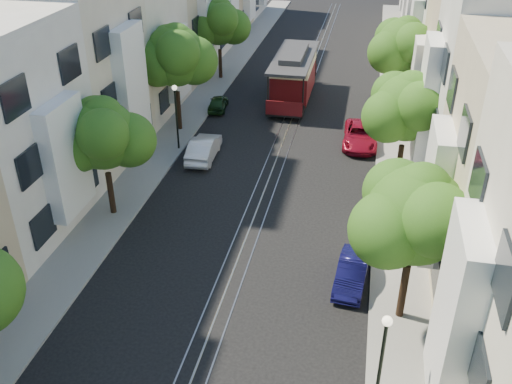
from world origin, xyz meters
The scene contains 22 objects.
ground centered at (0.00, 28.00, 0.00)m, with size 200.00×200.00×0.00m, color black.
sidewalk_east centered at (7.25, 28.00, 0.06)m, with size 2.50×80.00×0.12m, color gray.
sidewalk_west centered at (-7.25, 28.00, 0.06)m, with size 2.50×80.00×0.12m, color gray.
rail_left centered at (-0.55, 28.00, 0.01)m, with size 0.06×80.00×0.02m, color gray.
rail_slot centered at (0.00, 28.00, 0.01)m, with size 0.06×80.00×0.02m, color gray.
rail_right centered at (0.55, 28.00, 0.01)m, with size 0.06×80.00×0.02m, color gray.
lane_line centered at (0.00, 28.00, 0.00)m, with size 0.08×80.00×0.01m, color tan.
townhouses_east centered at (11.87, 27.91, 5.18)m, with size 7.75×72.00×12.00m.
townhouses_west centered at (-11.87, 27.91, 5.08)m, with size 7.75×72.00×11.76m.
tree_e_b centered at (7.26, 8.98, 4.73)m, with size 4.93×4.08×6.68m.
tree_e_c centered at (7.26, 19.98, 4.60)m, with size 4.84×3.99×6.52m.
tree_e_d centered at (7.26, 30.98, 4.87)m, with size 5.01×4.16×6.85m.
tree_w_b centered at (-7.14, 13.98, 4.40)m, with size 4.72×3.87×6.27m.
tree_w_c centered at (-7.14, 24.98, 5.07)m, with size 5.13×4.28×7.09m.
tree_w_d centered at (-7.14, 35.98, 4.60)m, with size 4.84×3.99×6.52m.
lamp_east centered at (6.30, 4.00, 2.85)m, with size 0.32×0.32×4.16m.
lamp_west centered at (-6.30, 22.00, 2.85)m, with size 0.32×0.32×4.16m.
cable_car centered at (-0.50, 32.28, 2.05)m, with size 2.83×9.01×3.46m.
parked_car_e_mid centered at (5.19, 10.76, 0.58)m, with size 1.22×3.50×1.15m, color #0C0B39.
parked_car_e_far centered at (4.92, 25.09, 0.65)m, with size 2.14×4.64×1.29m, color maroon.
parked_car_w_mid centered at (-4.40, 21.20, 0.68)m, with size 1.44×4.12×1.36m, color silver.
parked_car_w_far centered at (-5.60, 29.12, 0.53)m, with size 1.25×3.10×1.06m, color black.
Camera 1 is at (5.04, -9.09, 15.72)m, focal length 40.00 mm.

